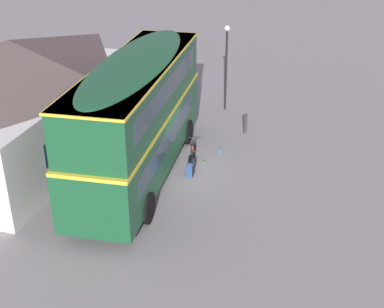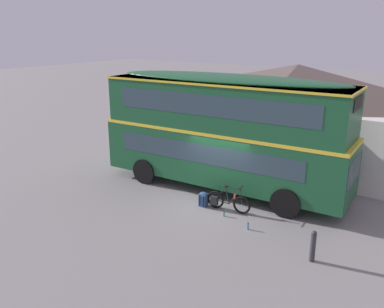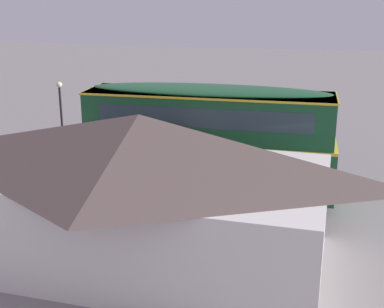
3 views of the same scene
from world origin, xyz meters
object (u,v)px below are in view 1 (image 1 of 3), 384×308
touring_bicycle (192,157)px  backpack_on_ground (190,170)px  street_lamp (226,58)px  double_decker_bus (138,113)px  water_bottle_green_metal (204,163)px  kerb_bollard (245,123)px  water_bottle_blue_sports (220,151)px

touring_bicycle → backpack_on_ground: (-0.92, -0.14, -0.08)m
touring_bicycle → street_lamp: (6.43, -0.14, 2.32)m
double_decker_bus → street_lamp: size_ratio=2.40×
water_bottle_green_metal → touring_bicycle: bearing=108.5°
kerb_bollard → water_bottle_green_metal: bearing=162.3°
touring_bicycle → street_lamp: street_lamp is taller
street_lamp → kerb_bollard: size_ratio=4.46×
touring_bicycle → water_bottle_blue_sports: size_ratio=6.95×
double_decker_bus → street_lamp: bearing=-14.2°
water_bottle_blue_sports → touring_bicycle: bearing=145.9°
water_bottle_blue_sports → kerb_bollard: kerb_bollard is taller
water_bottle_green_metal → kerb_bollard: size_ratio=0.22×
street_lamp → kerb_bollard: bearing=-151.4°
backpack_on_ground → water_bottle_blue_sports: bearing=-18.5°
double_decker_bus → kerb_bollard: bearing=-34.5°
double_decker_bus → street_lamp: (7.64, -1.93, 0.05)m
water_bottle_green_metal → street_lamp: (6.27, 0.33, 2.60)m
double_decker_bus → backpack_on_ground: size_ratio=18.40×
water_bottle_green_metal → street_lamp: size_ratio=0.05×
touring_bicycle → water_bottle_green_metal: bearing=-71.5°
double_decker_bus → water_bottle_green_metal: double_decker_bus is taller
double_decker_bus → kerb_bollard: 6.38m
touring_bicycle → kerb_bollard: (3.74, -1.61, 0.13)m
backpack_on_ground → water_bottle_blue_sports: size_ratio=2.26×
touring_bicycle → water_bottle_green_metal: 0.56m
backpack_on_ground → water_bottle_green_metal: backpack_on_ground is taller
water_bottle_green_metal → water_bottle_blue_sports: size_ratio=0.86×
street_lamp → kerb_bollard: street_lamp is taller
water_bottle_green_metal → street_lamp: 6.79m
backpack_on_ground → water_bottle_blue_sports: backpack_on_ground is taller
double_decker_bus → water_bottle_green_metal: bearing=-58.6°
touring_bicycle → water_bottle_green_metal: size_ratio=8.05×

